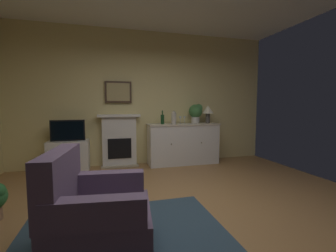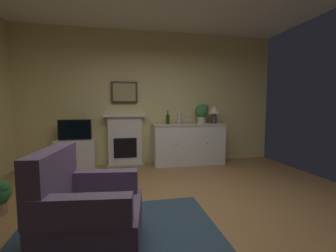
# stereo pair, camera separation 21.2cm
# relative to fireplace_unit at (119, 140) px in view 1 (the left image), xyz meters

# --- Properties ---
(ground_plane) EXTENTS (5.67, 5.32, 0.10)m
(ground_plane) POSITION_rel_fireplace_unit_xyz_m (0.59, -2.50, -0.60)
(ground_plane) COLOR #9E7042
(ground_plane) RESTS_ON ground
(wall_rear) EXTENTS (5.67, 0.06, 2.88)m
(wall_rear) POSITION_rel_fireplace_unit_xyz_m (0.59, 0.13, 0.89)
(wall_rear) COLOR #EAD68C
(wall_rear) RESTS_ON ground_plane
(area_rug) EXTENTS (2.03, 1.81, 0.02)m
(area_rug) POSITION_rel_fireplace_unit_xyz_m (-0.12, -2.90, -0.54)
(area_rug) COLOR #2D4251
(area_rug) RESTS_ON ground_plane
(fireplace_unit) EXTENTS (0.87, 0.30, 1.10)m
(fireplace_unit) POSITION_rel_fireplace_unit_xyz_m (0.00, 0.00, 0.00)
(fireplace_unit) COLOR white
(fireplace_unit) RESTS_ON ground_plane
(framed_picture) EXTENTS (0.55, 0.04, 0.45)m
(framed_picture) POSITION_rel_fireplace_unit_xyz_m (-0.00, 0.05, 1.02)
(framed_picture) COLOR #473323
(sideboard_cabinet) EXTENTS (1.56, 0.49, 0.89)m
(sideboard_cabinet) POSITION_rel_fireplace_unit_xyz_m (1.37, -0.18, -0.10)
(sideboard_cabinet) COLOR white
(sideboard_cabinet) RESTS_ON ground_plane
(table_lamp) EXTENTS (0.26, 0.26, 0.40)m
(table_lamp) POSITION_rel_fireplace_unit_xyz_m (1.95, -0.18, 0.62)
(table_lamp) COLOR #4C4742
(table_lamp) RESTS_ON sideboard_cabinet
(wine_bottle) EXTENTS (0.08, 0.08, 0.29)m
(wine_bottle) POSITION_rel_fireplace_unit_xyz_m (0.91, -0.14, 0.45)
(wine_bottle) COLOR #193F1E
(wine_bottle) RESTS_ON sideboard_cabinet
(wine_glass_left) EXTENTS (0.07, 0.07, 0.16)m
(wine_glass_left) POSITION_rel_fireplace_unit_xyz_m (1.29, -0.20, 0.46)
(wine_glass_left) COLOR silver
(wine_glass_left) RESTS_ON sideboard_cabinet
(wine_glass_center) EXTENTS (0.07, 0.07, 0.16)m
(wine_glass_center) POSITION_rel_fireplace_unit_xyz_m (1.40, -0.18, 0.46)
(wine_glass_center) COLOR silver
(wine_glass_center) RESTS_ON sideboard_cabinet
(vase_decorative) EXTENTS (0.11, 0.11, 0.28)m
(vase_decorative) POSITION_rel_fireplace_unit_xyz_m (1.14, -0.23, 0.48)
(vase_decorative) COLOR beige
(vase_decorative) RESTS_ON sideboard_cabinet
(tv_cabinet) EXTENTS (0.75, 0.42, 0.61)m
(tv_cabinet) POSITION_rel_fireplace_unit_xyz_m (-0.98, -0.16, -0.24)
(tv_cabinet) COLOR white
(tv_cabinet) RESTS_ON ground_plane
(tv_set) EXTENTS (0.62, 0.07, 0.40)m
(tv_set) POSITION_rel_fireplace_unit_xyz_m (-0.98, -0.19, 0.26)
(tv_set) COLOR black
(tv_set) RESTS_ON tv_cabinet
(potted_plant_small) EXTENTS (0.30, 0.30, 0.43)m
(potted_plant_small) POSITION_rel_fireplace_unit_xyz_m (1.68, -0.13, 0.60)
(potted_plant_small) COLOR beige
(potted_plant_small) RESTS_ON sideboard_cabinet
(armchair) EXTENTS (0.90, 0.86, 0.92)m
(armchair) POSITION_rel_fireplace_unit_xyz_m (-0.38, -2.95, -0.17)
(armchair) COLOR #604C66
(armchair) RESTS_ON ground_plane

